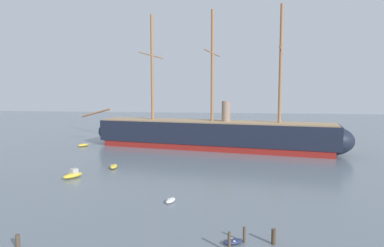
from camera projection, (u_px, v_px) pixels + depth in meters
tall_ship at (212, 134)px, 76.55m from camera, size 67.07×18.62×32.45m
dinghy_foreground_right at (233, 242)px, 28.25m from camera, size 2.03×1.56×0.44m
dinghy_near_centre at (171, 200)px, 39.11m from camera, size 1.32×2.12×0.47m
motorboat_mid_left at (73, 175)px, 50.44m from camera, size 2.73×3.67×1.43m
dinghy_alongside_bow at (114, 166)px, 56.89m from camera, size 1.70×2.94×0.65m
dinghy_far_left at (83, 145)px, 80.34m from camera, size 2.59×3.17×0.69m
mooring_piling_nearest at (244, 235)px, 28.55m from camera, size 0.26×0.26×1.42m
mooring_piling_left_pair at (18, 242)px, 27.37m from camera, size 0.36×0.36×1.25m
mooring_piling_right_pair at (229, 242)px, 26.72m from camera, size 0.27×0.27×1.76m
mooring_piling_midwater at (273, 237)px, 28.19m from camera, size 0.38×0.38×1.37m
seagull_in_flight at (165, 55)px, 42.37m from camera, size 0.98×0.54×0.13m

